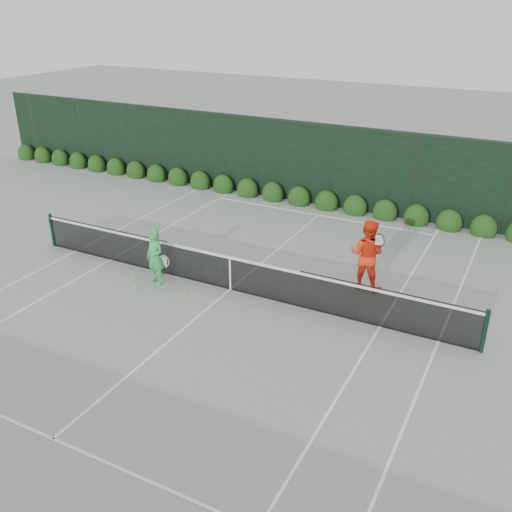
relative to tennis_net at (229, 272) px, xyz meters
The scene contains 8 objects.
ground 0.53m from the tennis_net, ahead, with size 80.00×80.00×0.00m, color gray.
tennis_net is the anchor object (origin of this frame).
player_woman 2.06m from the tennis_net, 162.99° to the right, with size 0.66×0.50×1.58m.
player_man 3.66m from the tennis_net, 28.99° to the left, with size 0.98×0.75×1.95m.
court_lines 0.53m from the tennis_net, ahead, with size 11.03×23.83×0.01m.
windscreen_fence 2.88m from the tennis_net, 89.49° to the right, with size 32.00×21.07×3.06m.
hedge_row 7.16m from the tennis_net, 89.80° to the left, with size 31.66×0.65×0.94m.
tennis_balls 1.50m from the tennis_net, behind, with size 2.82×2.10×0.07m.
Camera 1 is at (6.84, -11.72, 7.22)m, focal length 40.00 mm.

